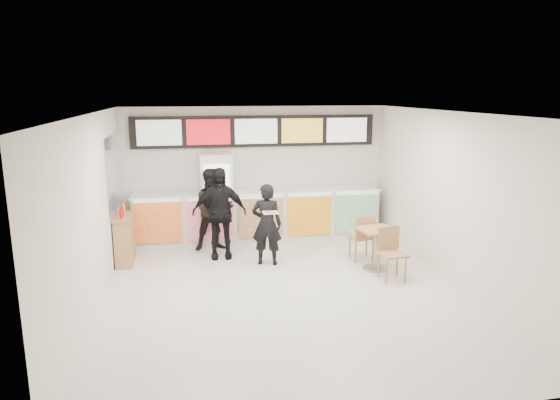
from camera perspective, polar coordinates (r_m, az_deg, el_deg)
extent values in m
plane|color=beige|center=(8.62, 0.57, -10.44)|extent=(7.00, 7.00, 0.00)
plane|color=white|center=(7.95, 0.62, 9.91)|extent=(7.00, 7.00, 0.00)
plane|color=silver|center=(11.54, -2.79, 3.20)|extent=(6.00, 0.00, 6.00)
plane|color=silver|center=(8.14, -20.62, -1.52)|extent=(0.00, 7.00, 7.00)
plane|color=silver|center=(9.21, 19.23, 0.14)|extent=(0.00, 7.00, 7.00)
cube|color=silver|center=(11.35, -2.47, -1.86)|extent=(5.50, 0.70, 1.10)
cube|color=silver|center=(11.22, -2.49, 0.96)|extent=(5.56, 0.76, 0.04)
cube|color=red|center=(10.88, -13.73, -2.54)|extent=(0.99, 0.02, 0.90)
cube|color=#EA3493|center=(10.87, -7.93, -2.31)|extent=(0.99, 0.02, 0.90)
cube|color=brown|center=(10.97, -2.18, -2.06)|extent=(0.99, 0.02, 0.90)
cube|color=yellow|center=(11.18, 3.40, -1.80)|extent=(0.99, 0.02, 0.90)
cube|color=green|center=(11.49, 8.74, -1.53)|extent=(0.99, 0.02, 0.90)
cube|color=black|center=(11.35, -2.79, 7.87)|extent=(5.50, 0.12, 0.70)
cube|color=beige|center=(11.19, -13.65, 7.48)|extent=(0.95, 0.02, 0.55)
cube|color=red|center=(11.18, -8.17, 7.70)|extent=(0.95, 0.02, 0.55)
cube|color=white|center=(11.28, -2.74, 7.85)|extent=(0.95, 0.02, 0.55)
cube|color=yellow|center=(11.47, 2.56, 7.93)|extent=(0.95, 0.02, 0.55)
cube|color=white|center=(11.76, 7.64, 7.94)|extent=(0.95, 0.02, 0.55)
cube|color=white|center=(11.17, -7.25, 0.20)|extent=(0.70, 0.65, 2.00)
cube|color=white|center=(10.83, -7.15, 0.08)|extent=(0.54, 0.02, 1.50)
cylinder|color=#198A2E|center=(11.00, -8.17, -2.97)|extent=(0.07, 0.07, 0.22)
cylinder|color=orange|center=(11.01, -7.44, -2.94)|extent=(0.07, 0.07, 0.22)
cylinder|color=red|center=(11.02, -6.71, -2.91)|extent=(0.07, 0.07, 0.22)
cylinder|color=#174BAE|center=(11.03, -5.99, -2.88)|extent=(0.07, 0.07, 0.22)
cylinder|color=orange|center=(10.91, -8.23, -1.05)|extent=(0.07, 0.07, 0.22)
cylinder|color=red|center=(10.92, -7.50, -1.02)|extent=(0.07, 0.07, 0.22)
cylinder|color=#174BAE|center=(10.92, -6.76, -0.99)|extent=(0.07, 0.07, 0.22)
cylinder|color=#198A2E|center=(10.93, -6.03, -0.96)|extent=(0.07, 0.07, 0.22)
cylinder|color=red|center=(10.83, -8.29, 0.91)|extent=(0.07, 0.07, 0.22)
cylinder|color=#174BAE|center=(10.84, -7.55, 0.94)|extent=(0.07, 0.07, 0.22)
cylinder|color=#198A2E|center=(10.84, -6.82, 0.96)|extent=(0.07, 0.07, 0.22)
cylinder|color=orange|center=(10.85, -6.08, 0.99)|extent=(0.07, 0.07, 0.22)
cylinder|color=#174BAE|center=(10.76, -8.36, 2.89)|extent=(0.07, 0.07, 0.22)
cylinder|color=#198A2E|center=(10.77, -7.61, 2.92)|extent=(0.07, 0.07, 0.22)
cylinder|color=orange|center=(10.77, -6.87, 2.95)|extent=(0.07, 0.07, 0.22)
cylinder|color=red|center=(10.78, -6.12, 2.97)|extent=(0.07, 0.07, 0.22)
cube|color=#B2B7BF|center=(10.46, -18.44, 3.00)|extent=(0.01, 2.00, 1.50)
imported|color=black|center=(9.69, -1.53, -2.80)|extent=(0.67, 0.53, 1.61)
imported|color=black|center=(10.64, -7.59, -1.11)|extent=(0.93, 0.77, 1.75)
imported|color=black|center=(10.11, -6.95, -1.49)|extent=(1.10, 0.48, 1.86)
cube|color=beige|center=(9.17, -1.09, -1.45)|extent=(0.28, 0.28, 0.01)
cone|color=#CC7233|center=(9.17, -1.09, -1.39)|extent=(0.36, 0.36, 0.02)
cube|color=#A4794B|center=(9.59, 11.00, -3.37)|extent=(0.72, 0.72, 0.04)
cylinder|color=gray|center=(9.70, 10.90, -5.61)|extent=(0.09, 0.09, 0.77)
cylinder|color=gray|center=(9.82, 10.81, -7.64)|extent=(0.47, 0.47, 0.03)
cube|color=#A4794B|center=(9.19, 12.73, -6.08)|extent=(0.51, 0.51, 0.04)
cube|color=#A4794B|center=(9.30, 12.31, -4.27)|extent=(0.43, 0.09, 0.45)
cube|color=#A4794B|center=(10.16, 9.30, -4.15)|extent=(0.51, 0.51, 0.04)
cube|color=#A4794B|center=(9.91, 9.74, -3.12)|extent=(0.43, 0.09, 0.45)
cube|color=#A4794B|center=(10.30, -17.33, -4.43)|extent=(0.31, 0.82, 0.92)
cube|color=#A4794B|center=(10.18, -17.51, -1.83)|extent=(0.35, 0.86, 0.04)
cylinder|color=red|center=(9.93, -17.70, -1.51)|extent=(0.06, 0.06, 0.18)
cylinder|color=red|center=(10.10, -17.58, -1.28)|extent=(0.06, 0.06, 0.18)
cylinder|color=yellow|center=(10.27, -17.47, -1.05)|extent=(0.06, 0.06, 0.18)
cylinder|color=brown|center=(10.43, -17.37, -0.85)|extent=(0.06, 0.06, 0.18)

